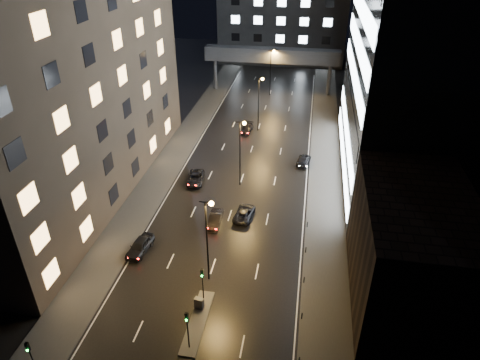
{
  "coord_description": "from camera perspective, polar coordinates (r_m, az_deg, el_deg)",
  "views": [
    {
      "loc": [
        9.16,
        -25.46,
        32.97
      ],
      "look_at": [
        0.91,
        22.69,
        4.0
      ],
      "focal_mm": 32.0,
      "sensor_mm": 36.0,
      "label": 1
    }
  ],
  "objects": [
    {
      "name": "streetlight_mid_a",
      "position": [
        60.33,
        0.15,
        4.64
      ],
      "size": [
        1.45,
        0.5,
        10.15
      ],
      "color": "black",
      "rests_on": "ground"
    },
    {
      "name": "car_away_b",
      "position": [
        55.14,
        -3.32,
        -5.23
      ],
      "size": [
        1.58,
        4.22,
        1.38
      ],
      "primitive_type": "imported",
      "rotation": [
        0.0,
        0.0,
        0.03
      ],
      "color": "black",
      "rests_on": "ground"
    },
    {
      "name": "ground",
      "position": [
        73.86,
        1.57,
        4.14
      ],
      "size": [
        160.0,
        160.0,
        0.0
      ],
      "primitive_type": "plane",
      "color": "black",
      "rests_on": "ground"
    },
    {
      "name": "building_right_low",
      "position": [
        45.08,
        21.73,
        -8.68
      ],
      "size": [
        10.0,
        18.0,
        12.0
      ],
      "primitive_type": "cube",
      "color": "black",
      "rests_on": "ground"
    },
    {
      "name": "streetlight_near",
      "position": [
        43.6,
        -4.27,
        -6.81
      ],
      "size": [
        1.45,
        0.5,
        10.15
      ],
      "color": "black",
      "rests_on": "ground"
    },
    {
      "name": "sidewalk_left",
      "position": [
        72.15,
        -8.9,
        3.15
      ],
      "size": [
        5.0,
        110.0,
        0.15
      ],
      "primitive_type": "cube",
      "color": "#383533",
      "rests_on": "ground"
    },
    {
      "name": "car_toward_a",
      "position": [
        56.25,
        0.58,
        -4.4
      ],
      "size": [
        2.66,
        4.91,
        1.31
      ],
      "primitive_type": "imported",
      "rotation": [
        0.0,
        0.0,
        3.03
      ],
      "color": "black",
      "rests_on": "ground"
    },
    {
      "name": "median_island",
      "position": [
        43.75,
        -5.66,
        -18.28
      ],
      "size": [
        1.6,
        8.0,
        0.15
      ],
      "primitive_type": "cube",
      "color": "#383533",
      "rests_on": "ground"
    },
    {
      "name": "traffic_signal_far",
      "position": [
        39.61,
        -7.05,
        -18.61
      ],
      "size": [
        0.28,
        0.34,
        4.4
      ],
      "color": "black",
      "rests_on": "median_island"
    },
    {
      "name": "car_away_c",
      "position": [
        64.11,
        -5.95,
        0.25
      ],
      "size": [
        2.91,
        5.21,
        1.38
      ],
      "primitive_type": "imported",
      "rotation": [
        0.0,
        0.0,
        0.13
      ],
      "color": "black",
      "rests_on": "ground"
    },
    {
      "name": "streetlight_far",
      "position": [
        97.55,
        4.2,
        14.84
      ],
      "size": [
        1.45,
        0.5,
        10.15
      ],
      "color": "black",
      "rests_on": "ground"
    },
    {
      "name": "traffic_signal_near",
      "position": [
        43.22,
        -5.01,
        -13.21
      ],
      "size": [
        0.28,
        0.34,
        4.4
      ],
      "color": "black",
      "rests_on": "median_island"
    },
    {
      "name": "bollard_row",
      "position": [
        45.6,
        8.39,
        -15.25
      ],
      "size": [
        0.12,
        25.12,
        0.9
      ],
      "color": "black",
      "rests_on": "ground"
    },
    {
      "name": "building_left",
      "position": [
        60.14,
        -23.27,
        15.86
      ],
      "size": [
        15.0,
        48.0,
        40.0
      ],
      "primitive_type": "cube",
      "color": "#2D2319",
      "rests_on": "ground"
    },
    {
      "name": "streetlight_mid_b",
      "position": [
        78.6,
        2.62,
        10.96
      ],
      "size": [
        1.45,
        0.5,
        10.15
      ],
      "color": "black",
      "rests_on": "ground"
    },
    {
      "name": "car_away_a",
      "position": [
        51.96,
        -13.2,
        -8.58
      ],
      "size": [
        2.46,
        4.86,
        1.59
      ],
      "primitive_type": "imported",
      "rotation": [
        0.0,
        0.0,
        -0.13
      ],
      "color": "black",
      "rests_on": "ground"
    },
    {
      "name": "skybridge",
      "position": [
        99.01,
        4.27,
        16.18
      ],
      "size": [
        30.0,
        3.0,
        10.0
      ],
      "color": "#333335",
      "rests_on": "ground"
    },
    {
      "name": "car_toward_b",
      "position": [
        69.57,
        8.48,
        2.64
      ],
      "size": [
        2.47,
        4.81,
        1.34
      ],
      "primitive_type": "imported",
      "rotation": [
        0.0,
        0.0,
        3.01
      ],
      "color": "black",
      "rests_on": "ground"
    },
    {
      "name": "building_right_glass",
      "position": [
        64.32,
        25.23,
        18.61
      ],
      "size": [
        20.0,
        36.0,
        45.0
      ],
      "primitive_type": "cube",
      "color": "black",
      "rests_on": "ground"
    },
    {
      "name": "utility_cabinet",
      "position": [
        44.41,
        -5.46,
        -16.02
      ],
      "size": [
        0.99,
        0.69,
        1.2
      ],
      "primitive_type": "cube",
      "rotation": [
        0.0,
        0.0,
        -0.21
      ],
      "color": "#4B4B4E",
      "rests_on": "median_island"
    },
    {
      "name": "car_away_d",
      "position": [
        80.05,
        0.89,
        6.85
      ],
      "size": [
        2.28,
        4.63,
        1.29
      ],
      "primitive_type": "imported",
      "rotation": [
        0.0,
        0.0,
        -0.11
      ],
      "color": "black",
      "rests_on": "ground"
    },
    {
      "name": "traffic_signal_corner",
      "position": [
        41.31,
        -26.14,
        -20.21
      ],
      "size": [
        0.28,
        0.34,
        4.4
      ],
      "color": "black",
      "rests_on": "ground"
    },
    {
      "name": "building_far",
      "position": [
        125.48,
        5.79,
        21.14
      ],
      "size": [
        34.0,
        14.0,
        25.0
      ],
      "primitive_type": "cube",
      "color": "#333335",
      "rests_on": "ground"
    },
    {
      "name": "sidewalk_right",
      "position": [
        68.91,
        11.3,
        1.51
      ],
      "size": [
        5.0,
        110.0,
        0.15
      ],
      "primitive_type": "cube",
      "color": "#383533",
      "rests_on": "ground"
    }
  ]
}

